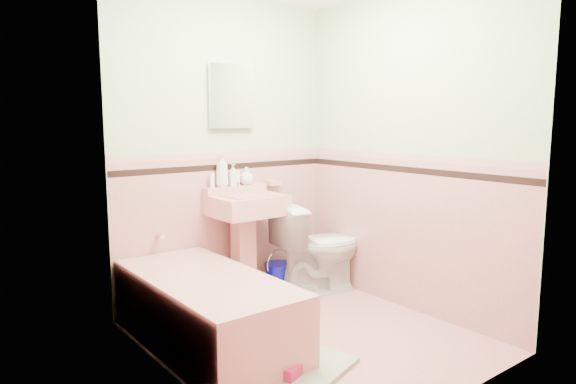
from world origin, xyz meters
TOP-DOWN VIEW (x-y plane):
  - floor at (0.00, 0.00)m, footprint 2.20×2.20m
  - wall_back at (0.00, 1.10)m, footprint 2.50×0.00m
  - wall_front at (0.00, -1.10)m, footprint 2.50×0.00m
  - wall_left at (-1.00, 0.00)m, footprint 0.00×2.50m
  - wall_right at (1.00, 0.00)m, footprint 0.00×2.50m
  - wainscot_back at (0.00, 1.09)m, footprint 2.00×0.00m
  - wainscot_front at (0.00, -1.09)m, footprint 2.00×0.00m
  - wainscot_left at (-0.99, 0.00)m, footprint 0.00×2.20m
  - wainscot_right at (0.99, 0.00)m, footprint 0.00×2.20m
  - accent_back at (0.00, 1.08)m, footprint 2.00×0.00m
  - accent_front at (0.00, -1.08)m, footprint 2.00×0.00m
  - accent_left at (-0.98, 0.00)m, footprint 0.00×2.20m
  - accent_right at (0.98, 0.00)m, footprint 0.00×2.20m
  - cap_back at (0.00, 1.08)m, footprint 2.00×0.00m
  - cap_front at (0.00, -1.08)m, footprint 2.00×0.00m
  - cap_left at (-0.98, 0.00)m, footprint 0.00×2.20m
  - cap_right at (0.98, 0.00)m, footprint 0.00×2.20m
  - bathtub at (-0.63, 0.33)m, footprint 0.70×1.50m
  - tub_faucet at (-0.63, 1.05)m, footprint 0.04×0.12m
  - sink at (0.05, 0.86)m, footprint 0.57×0.48m
  - sink_faucet at (0.05, 1.00)m, footprint 0.02×0.02m
  - medicine_cabinet at (0.05, 1.07)m, footprint 0.41×0.04m
  - soap_dish at (0.47, 1.06)m, footprint 0.13×0.07m
  - soap_bottle_left at (-0.07, 1.04)m, footprint 0.11×0.11m
  - soap_bottle_mid at (0.03, 1.04)m, footprint 0.09×0.09m
  - soap_bottle_right at (0.16, 1.04)m, footprint 0.13×0.13m
  - tube at (-0.17, 1.04)m, footprint 0.04×0.04m
  - toilet at (0.69, 0.70)m, footprint 0.84×0.56m
  - bucket at (0.41, 0.90)m, footprint 0.33×0.33m
  - bath_mat at (-0.40, -0.36)m, footprint 0.83×0.68m
  - shoe at (-0.47, -0.40)m, footprint 0.18×0.13m

SIDE VIEW (x-z plane):
  - floor at x=0.00m, z-range 0.00..0.00m
  - bath_mat at x=-0.40m, z-range 0.00..0.03m
  - shoe at x=-0.47m, z-range 0.03..0.10m
  - bucket at x=0.41m, z-range 0.00..0.25m
  - bathtub at x=-0.63m, z-range 0.00..0.45m
  - toilet at x=0.69m, z-range 0.00..0.80m
  - sink at x=0.05m, z-range 0.00..0.90m
  - wainscot_back at x=0.00m, z-range -0.40..1.60m
  - wainscot_front at x=0.00m, z-range -0.40..1.60m
  - wainscot_left at x=-0.99m, z-range -0.50..1.70m
  - wainscot_right at x=0.99m, z-range -0.50..1.70m
  - tub_faucet at x=-0.63m, z-range 0.61..0.65m
  - sink_faucet at x=0.05m, z-range 0.90..1.00m
  - soap_dish at x=0.47m, z-range 0.93..0.97m
  - tube at x=-0.17m, z-range 0.96..1.08m
  - soap_bottle_right at x=0.16m, z-range 0.96..1.11m
  - soap_bottle_mid at x=0.03m, z-range 0.96..1.15m
  - soap_bottle_left at x=-0.07m, z-range 0.96..1.23m
  - accent_left at x=-0.98m, z-range 0.02..2.22m
  - accent_right at x=0.98m, z-range 0.02..2.22m
  - accent_back at x=0.00m, z-range 0.12..2.12m
  - accent_front at x=0.00m, z-range 0.12..2.12m
  - cap_back at x=0.00m, z-range 0.22..2.22m
  - cap_front at x=0.00m, z-range 0.22..2.22m
  - cap_left at x=-0.98m, z-range 0.12..2.32m
  - cap_right at x=0.98m, z-range 0.12..2.32m
  - wall_back at x=0.00m, z-range 0.00..2.50m
  - wall_front at x=0.00m, z-range 0.00..2.50m
  - wall_left at x=-1.00m, z-range 0.00..2.50m
  - wall_right at x=1.00m, z-range 0.00..2.50m
  - medicine_cabinet at x=0.05m, z-range 1.44..1.96m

